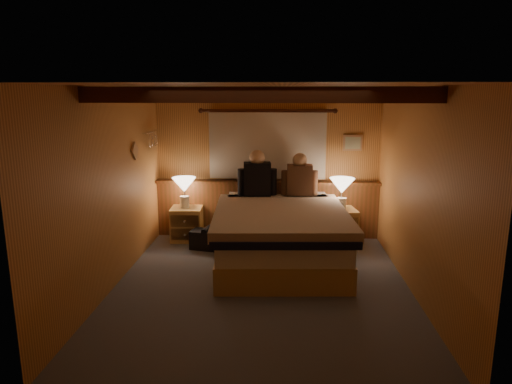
# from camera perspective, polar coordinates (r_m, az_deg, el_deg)

# --- Properties ---
(floor) EXTENTS (4.20, 4.20, 0.00)m
(floor) POSITION_cam_1_polar(r_m,az_deg,el_deg) (5.71, 0.67, -11.78)
(floor) COLOR #4E525D
(floor) RESTS_ON ground
(ceiling) EXTENTS (4.20, 4.20, 0.00)m
(ceiling) POSITION_cam_1_polar(r_m,az_deg,el_deg) (5.21, 0.73, 13.09)
(ceiling) COLOR #E39555
(ceiling) RESTS_ON wall_back
(wall_back) EXTENTS (3.60, 0.00, 3.60)m
(wall_back) POSITION_cam_1_polar(r_m,az_deg,el_deg) (7.39, 1.43, 3.55)
(wall_back) COLOR #D4954C
(wall_back) RESTS_ON floor
(wall_left) EXTENTS (0.00, 4.20, 4.20)m
(wall_left) POSITION_cam_1_polar(r_m,az_deg,el_deg) (5.70, -17.70, 0.29)
(wall_left) COLOR #D4954C
(wall_left) RESTS_ON floor
(wall_right) EXTENTS (0.00, 4.20, 4.20)m
(wall_right) POSITION_cam_1_polar(r_m,az_deg,el_deg) (5.55, 19.61, -0.15)
(wall_right) COLOR #D4954C
(wall_right) RESTS_ON floor
(wall_front) EXTENTS (3.60, 0.00, 3.60)m
(wall_front) POSITION_cam_1_polar(r_m,az_deg,el_deg) (3.31, -0.95, -7.69)
(wall_front) COLOR #D4954C
(wall_front) RESTS_ON floor
(wainscot) EXTENTS (3.60, 0.23, 0.94)m
(wainscot) POSITION_cam_1_polar(r_m,az_deg,el_deg) (7.47, 1.39, -1.95)
(wainscot) COLOR brown
(wainscot) RESTS_ON wall_back
(curtain_window) EXTENTS (2.18, 0.09, 1.11)m
(curtain_window) POSITION_cam_1_polar(r_m,az_deg,el_deg) (7.28, 1.43, 5.96)
(curtain_window) COLOR #431E10
(curtain_window) RESTS_ON wall_back
(ceiling_beams) EXTENTS (3.60, 1.65, 0.16)m
(ceiling_beams) POSITION_cam_1_polar(r_m,az_deg,el_deg) (5.36, 0.80, 12.11)
(ceiling_beams) COLOR #431E10
(ceiling_beams) RESTS_ON ceiling
(coat_rail) EXTENTS (0.05, 0.55, 0.24)m
(coat_rail) POSITION_cam_1_polar(r_m,az_deg,el_deg) (7.08, -12.83, 6.67)
(coat_rail) COLOR white
(coat_rail) RESTS_ON wall_left
(framed_print) EXTENTS (0.30, 0.04, 0.25)m
(framed_print) POSITION_cam_1_polar(r_m,az_deg,el_deg) (7.41, 12.00, 6.03)
(framed_print) COLOR tan
(framed_print) RESTS_ON wall_back
(bed) EXTENTS (1.89, 2.38, 0.78)m
(bed) POSITION_cam_1_polar(r_m,az_deg,el_deg) (6.34, 3.04, -5.37)
(bed) COLOR tan
(bed) RESTS_ON floor
(nightstand_left) EXTENTS (0.51, 0.46, 0.53)m
(nightstand_left) POSITION_cam_1_polar(r_m,az_deg,el_deg) (7.41, -8.63, -3.96)
(nightstand_left) COLOR tan
(nightstand_left) RESTS_ON floor
(nightstand_right) EXTENTS (0.60, 0.55, 0.59)m
(nightstand_right) POSITION_cam_1_polar(r_m,az_deg,el_deg) (7.16, 10.19, -4.40)
(nightstand_right) COLOR tan
(nightstand_right) RESTS_ON floor
(lamp_left) EXTENTS (0.37, 0.37, 0.49)m
(lamp_left) POSITION_cam_1_polar(r_m,az_deg,el_deg) (7.28, -8.97, 0.67)
(lamp_left) COLOR silver
(lamp_left) RESTS_ON nightstand_left
(lamp_right) EXTENTS (0.37, 0.37, 0.49)m
(lamp_right) POSITION_cam_1_polar(r_m,az_deg,el_deg) (6.97, 10.69, 0.53)
(lamp_right) COLOR silver
(lamp_right) RESTS_ON nightstand_right
(person_left) EXTENTS (0.60, 0.27, 0.73)m
(person_left) POSITION_cam_1_polar(r_m,az_deg,el_deg) (6.98, 0.15, 1.91)
(person_left) COLOR black
(person_left) RESTS_ON bed
(person_right) EXTENTS (0.56, 0.23, 0.68)m
(person_right) POSITION_cam_1_polar(r_m,az_deg,el_deg) (7.03, 5.47, 1.75)
(person_right) COLOR #4F311F
(person_right) RESTS_ON bed
(duffel_bag) EXTENTS (0.52, 0.38, 0.34)m
(duffel_bag) POSITION_cam_1_polar(r_m,az_deg,el_deg) (7.01, -6.16, -5.88)
(duffel_bag) COLOR black
(duffel_bag) RESTS_ON floor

